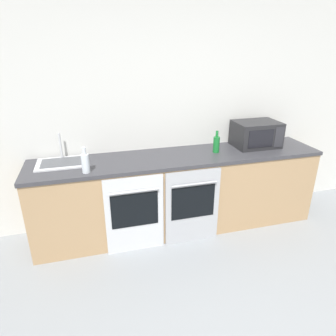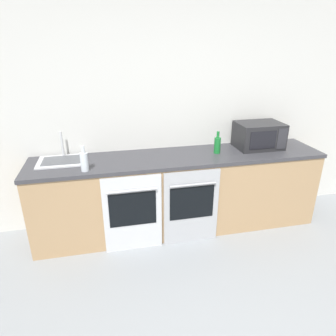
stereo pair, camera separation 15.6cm
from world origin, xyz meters
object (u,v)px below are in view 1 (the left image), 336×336
object	(u,v)px
oven_left	(135,215)
bottle_green	(216,144)
bottle_clear	(85,163)
oven_right	(192,206)
bottle_amber	(280,135)
microwave	(256,134)
sink	(62,162)

from	to	relation	value
oven_left	bottle_green	world-z (taller)	bottle_green
bottle_clear	oven_left	bearing A→B (deg)	-14.71
oven_left	bottle_clear	world-z (taller)	bottle_clear
oven_right	bottle_clear	distance (m)	1.21
bottle_amber	bottle_clear	size ratio (longest dim) A/B	0.79
oven_left	microwave	size ratio (longest dim) A/B	1.63
oven_left	microwave	distance (m)	1.73
bottle_amber	bottle_clear	distance (m)	2.44
bottle_amber	sink	bearing A→B (deg)	-178.11
sink	bottle_clear	bearing A→B (deg)	-51.92
bottle_green	oven_left	bearing A→B (deg)	-162.21
sink	oven_right	bearing A→B (deg)	-17.94
microwave	bottle_green	world-z (taller)	microwave
oven_left	bottle_green	bearing A→B (deg)	17.79
oven_right	bottle_amber	xyz separation A→B (m)	(1.35, 0.51, 0.55)
microwave	sink	distance (m)	2.24
oven_right	sink	distance (m)	1.45
bottle_green	sink	distance (m)	1.69
bottle_clear	sink	bearing A→B (deg)	128.08
bottle_green	sink	world-z (taller)	sink
bottle_amber	bottle_clear	xyz separation A→B (m)	(-2.41, -0.40, 0.02)
bottle_clear	bottle_green	bearing A→B (deg)	8.33
microwave	bottle_clear	world-z (taller)	microwave
sink	bottle_amber	bearing A→B (deg)	1.89
microwave	sink	size ratio (longest dim) A/B	1.04
oven_left	microwave	bearing A→B (deg)	14.70
oven_right	bottle_green	xyz separation A→B (m)	(0.38, 0.32, 0.57)
bottle_amber	oven_left	bearing A→B (deg)	-165.56
bottle_green	sink	xyz separation A→B (m)	(-1.68, 0.10, -0.08)
microwave	bottle_amber	xyz separation A→B (m)	(0.42, 0.10, -0.07)
microwave	bottle_green	xyz separation A→B (m)	(-0.55, -0.08, -0.05)
microwave	bottle_green	size ratio (longest dim) A/B	2.09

